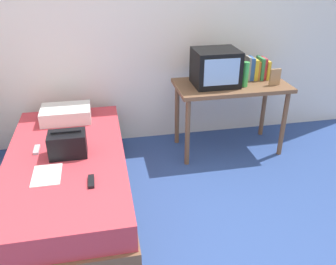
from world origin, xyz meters
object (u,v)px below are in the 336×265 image
picture_frame (275,77)px  magazine (47,175)px  remote_dark (91,181)px  desk (231,93)px  water_bottle (245,74)px  handbag (68,144)px  remote_silver (37,150)px  tv (215,68)px  bed (69,179)px  book_row (257,68)px  pillow (66,114)px

picture_frame → magazine: bearing=-159.7°
magazine → remote_dark: 0.36m
desk → water_bottle: (0.10, -0.10, 0.22)m
water_bottle → magazine: size_ratio=0.87×
handbag → remote_silver: bearing=155.8°
desk → picture_frame: bearing=-17.1°
tv → bed: bearing=-156.2°
book_row → remote_dark: 2.17m
bed → book_row: bearing=20.9°
magazine → book_row: bearing=26.5°
pillow → remote_dark: 1.17m
handbag → remote_dark: bearing=-68.0°
handbag → picture_frame: bearing=14.6°
pillow → remote_dark: bearing=-78.6°
water_bottle → remote_dark: 1.89m
picture_frame → remote_dark: picture_frame is taller
bed → remote_dark: size_ratio=12.82×
book_row → pillow: (-2.00, -0.06, -0.33)m
water_bottle → magazine: bearing=-156.1°
picture_frame → handbag: picture_frame is taller
desk → book_row: book_row is taller
desk → remote_dark: bearing=-143.0°
bed → handbag: handbag is taller
water_bottle → pillow: size_ratio=0.53×
desk → picture_frame: 0.47m
water_bottle → book_row: (0.21, 0.21, -0.01)m
bed → book_row: 2.21m
book_row → water_bottle: bearing=-135.6°
bed → water_bottle: water_bottle is taller
book_row → remote_dark: book_row is taller
tv → remote_silver: size_ratio=3.06×
water_bottle → picture_frame: 0.32m
handbag → remote_silver: size_ratio=2.08×
desk → pillow: bearing=178.4°
picture_frame → remote_silver: (-2.32, -0.41, -0.36)m
magazine → remote_silver: size_ratio=2.01×
remote_dark → tv: bearing=40.9°
tv → remote_silver: bearing=-162.5°
water_bottle → pillow: (-1.79, 0.15, -0.34)m
magazine → remote_dark: remote_dark is taller
picture_frame → handbag: size_ratio=0.56×
desk → tv: (-0.18, 0.00, 0.28)m
water_bottle → remote_silver: (-2.00, -0.43, -0.40)m
water_bottle → desk: bearing=132.3°
book_row → remote_dark: (-1.77, -1.20, -0.38)m
bed → pillow: pillow is taller
book_row → remote_silver: size_ratio=1.72×
handbag → magazine: bearing=-118.1°
bed → tv: (1.49, 0.66, 0.70)m
picture_frame → handbag: (-2.05, -0.53, -0.27)m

